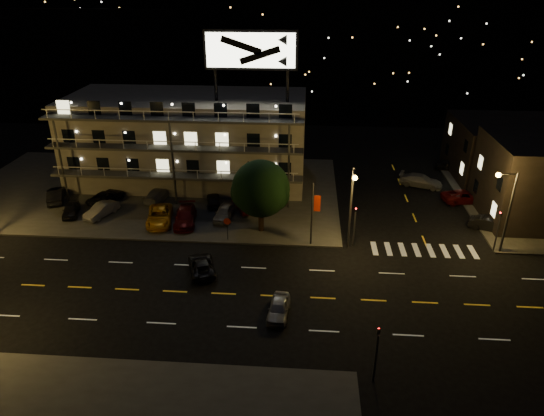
# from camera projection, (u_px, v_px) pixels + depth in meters

# --- Properties ---
(ground) EXTENTS (140.00, 140.00, 0.00)m
(ground) POSITION_uv_depth(u_px,v_px,m) (248.00, 295.00, 39.01)
(ground) COLOR black
(ground) RESTS_ON ground
(curb_nw) EXTENTS (44.00, 24.00, 0.15)m
(curb_nw) POSITION_uv_depth(u_px,v_px,m) (152.00, 190.00, 57.89)
(curb_nw) COLOR #383835
(curb_nw) RESTS_ON ground
(curb_ne) EXTENTS (16.00, 24.00, 0.15)m
(curb_ne) POSITION_uv_depth(u_px,v_px,m) (531.00, 201.00, 54.94)
(curb_ne) COLOR #383835
(curb_ne) RESTS_ON ground
(motel) EXTENTS (28.00, 13.80, 18.10)m
(motel) POSITION_uv_depth(u_px,v_px,m) (189.00, 139.00, 58.82)
(motel) COLOR gray
(motel) RESTS_ON ground
(side_bldg_back) EXTENTS (14.06, 12.00, 7.00)m
(side_bldg_back) POSITION_uv_depth(u_px,v_px,m) (512.00, 150.00, 60.65)
(side_bldg_back) COLOR black
(side_bldg_back) RESTS_ON ground
(hill_backdrop) EXTENTS (120.00, 25.00, 24.00)m
(hill_backdrop) POSITION_uv_depth(u_px,v_px,m) (258.00, 41.00, 96.23)
(hill_backdrop) COLOR black
(hill_backdrop) RESTS_ON ground
(streetlight_nc) EXTENTS (0.44, 1.92, 8.00)m
(streetlight_nc) POSITION_uv_depth(u_px,v_px,m) (352.00, 201.00, 43.42)
(streetlight_nc) COLOR #2D2D30
(streetlight_nc) RESTS_ON ground
(streetlight_ne) EXTENTS (1.92, 0.44, 8.00)m
(streetlight_ne) POSITION_uv_depth(u_px,v_px,m) (506.00, 204.00, 42.84)
(streetlight_ne) COLOR #2D2D30
(streetlight_ne) RESTS_ON ground
(signal_nw) EXTENTS (0.20, 0.27, 4.60)m
(signal_nw) POSITION_uv_depth(u_px,v_px,m) (355.00, 222.00, 44.93)
(signal_nw) COLOR #2D2D30
(signal_nw) RESTS_ON ground
(signal_sw) EXTENTS (0.20, 0.27, 4.60)m
(signal_sw) POSITION_uv_depth(u_px,v_px,m) (377.00, 349.00, 29.65)
(signal_sw) COLOR #2D2D30
(signal_sw) RESTS_ON ground
(signal_ne) EXTENTS (0.27, 0.20, 4.60)m
(signal_ne) POSITION_uv_depth(u_px,v_px,m) (499.00, 227.00, 44.06)
(signal_ne) COLOR #2D2D30
(signal_ne) RESTS_ON ground
(banner_north) EXTENTS (0.83, 0.16, 6.40)m
(banner_north) POSITION_uv_depth(u_px,v_px,m) (313.00, 213.00, 44.73)
(banner_north) COLOR #2D2D30
(banner_north) RESTS_ON ground
(stop_sign) EXTENTS (0.91, 0.11, 2.61)m
(stop_sign) POSITION_uv_depth(u_px,v_px,m) (227.00, 225.00, 46.17)
(stop_sign) COLOR #2D2D30
(stop_sign) RESTS_ON ground
(tree) EXTENTS (5.84, 5.63, 7.36)m
(tree) POSITION_uv_depth(u_px,v_px,m) (260.00, 190.00, 46.72)
(tree) COLOR black
(tree) RESTS_ON curb_nw
(lot_car_0) EXTENTS (2.53, 4.05, 1.29)m
(lot_car_0) POSITION_uv_depth(u_px,v_px,m) (71.00, 209.00, 51.45)
(lot_car_0) COLOR black
(lot_car_0) RESTS_ON curb_nw
(lot_car_1) EXTENTS (2.90, 4.33, 1.35)m
(lot_car_1) POSITION_uv_depth(u_px,v_px,m) (101.00, 210.00, 51.23)
(lot_car_1) COLOR gray
(lot_car_1) RESTS_ON curb_nw
(lot_car_2) EXTENTS (3.44, 5.66, 1.47)m
(lot_car_2) POSITION_uv_depth(u_px,v_px,m) (160.00, 216.00, 49.78)
(lot_car_2) COLOR orange
(lot_car_2) RESTS_ON curb_nw
(lot_car_3) EXTENTS (2.72, 5.31, 1.47)m
(lot_car_3) POSITION_uv_depth(u_px,v_px,m) (185.00, 217.00, 49.65)
(lot_car_3) COLOR #580C0D
(lot_car_3) RESTS_ON curb_nw
(lot_car_4) EXTENTS (1.96, 4.19, 1.39)m
(lot_car_4) POSITION_uv_depth(u_px,v_px,m) (224.00, 212.00, 50.69)
(lot_car_4) COLOR gray
(lot_car_4) RESTS_ON curb_nw
(lot_car_5) EXTENTS (3.15, 4.80, 1.49)m
(lot_car_5) POSITION_uv_depth(u_px,v_px,m) (56.00, 195.00, 54.57)
(lot_car_5) COLOR black
(lot_car_5) RESTS_ON curb_nw
(lot_car_6) EXTENTS (3.70, 5.05, 1.27)m
(lot_car_6) POSITION_uv_depth(u_px,v_px,m) (106.00, 197.00, 54.39)
(lot_car_6) COLOR black
(lot_car_6) RESTS_ON curb_nw
(lot_car_7) EXTENTS (2.55, 4.88, 1.35)m
(lot_car_7) POSITION_uv_depth(u_px,v_px,m) (158.00, 194.00, 54.93)
(lot_car_7) COLOR gray
(lot_car_7) RESTS_ON curb_nw
(lot_car_8) EXTENTS (2.25, 3.85, 1.23)m
(lot_car_8) POSITION_uv_depth(u_px,v_px,m) (213.00, 200.00, 53.71)
(lot_car_8) COLOR black
(lot_car_8) RESTS_ON curb_nw
(lot_car_9) EXTENTS (3.18, 4.57, 1.43)m
(lot_car_9) POSITION_uv_depth(u_px,v_px,m) (244.00, 204.00, 52.57)
(lot_car_9) COLOR #580C0D
(lot_car_9) RESTS_ON curb_nw
(side_car_0) EXTENTS (4.26, 2.97, 1.33)m
(side_car_0) POSITION_uv_depth(u_px,v_px,m) (490.00, 224.00, 48.63)
(side_car_0) COLOR black
(side_car_0) RESTS_ON ground
(side_car_1) EXTENTS (5.34, 3.22, 1.39)m
(side_car_1) POSITION_uv_depth(u_px,v_px,m) (464.00, 196.00, 54.70)
(side_car_1) COLOR #580C0D
(side_car_1) RESTS_ON ground
(side_car_2) EXTENTS (5.50, 3.71, 1.48)m
(side_car_2) POSITION_uv_depth(u_px,v_px,m) (421.00, 181.00, 58.79)
(side_car_2) COLOR gray
(side_car_2) RESTS_ON ground
(side_car_3) EXTENTS (4.13, 2.60, 1.31)m
(side_car_3) POSITION_uv_depth(u_px,v_px,m) (450.00, 166.00, 63.71)
(side_car_3) COLOR black
(side_car_3) RESTS_ON ground
(road_car_east) EXTENTS (1.79, 3.80, 1.25)m
(road_car_east) POSITION_uv_depth(u_px,v_px,m) (279.00, 308.00, 36.45)
(road_car_east) COLOR gray
(road_car_east) RESTS_ON ground
(road_car_west) EXTENTS (3.36, 4.89, 1.24)m
(road_car_west) POSITION_uv_depth(u_px,v_px,m) (202.00, 265.00, 41.81)
(road_car_west) COLOR black
(road_car_west) RESTS_ON ground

